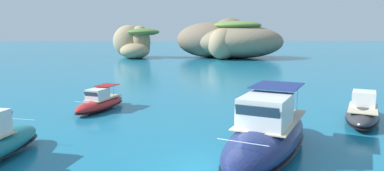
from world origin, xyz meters
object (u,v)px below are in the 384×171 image
at_px(islet_large, 227,40).
at_px(motorboat_charcoal, 363,112).
at_px(islet_small, 135,43).
at_px(motorboat_red, 100,103).
at_px(motorboat_navy, 267,134).

height_order(islet_large, motorboat_charcoal, islet_large).
relative_size(islet_large, islet_small, 2.31).
relative_size(motorboat_red, motorboat_charcoal, 0.86).
bearing_deg(motorboat_red, islet_small, 93.27).
height_order(motorboat_navy, motorboat_charcoal, motorboat_navy).
relative_size(islet_small, motorboat_red, 1.86).
bearing_deg(motorboat_navy, islet_large, 82.94).
bearing_deg(islet_small, islet_large, -4.38).
xyz_separation_m(islet_small, motorboat_charcoal, (22.77, -61.94, -2.76)).
bearing_deg(motorboat_charcoal, islet_small, 110.18).
height_order(islet_large, motorboat_red, islet_large).
bearing_deg(motorboat_red, islet_large, 70.97).
distance_m(islet_large, motorboat_red, 58.76).
height_order(islet_small, motorboat_red, islet_small).
distance_m(motorboat_navy, motorboat_red, 15.44).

